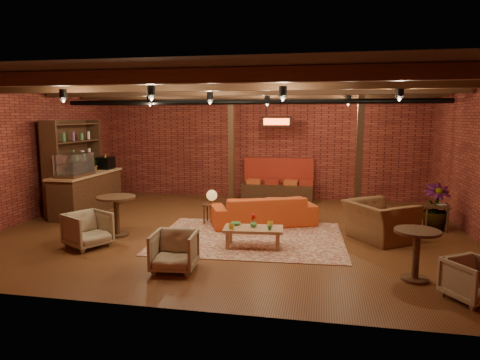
% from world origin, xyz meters
% --- Properties ---
extents(floor, '(10.00, 10.00, 0.00)m').
position_xyz_m(floor, '(0.00, 0.00, 0.00)').
color(floor, '#3A200E').
rests_on(floor, ground).
extents(ceiling, '(10.00, 8.00, 0.02)m').
position_xyz_m(ceiling, '(0.00, 0.00, 3.20)').
color(ceiling, black).
rests_on(ceiling, wall_back).
extents(wall_back, '(10.00, 0.02, 3.20)m').
position_xyz_m(wall_back, '(0.00, 4.00, 1.60)').
color(wall_back, maroon).
rests_on(wall_back, ground).
extents(wall_front, '(10.00, 0.02, 3.20)m').
position_xyz_m(wall_front, '(0.00, -4.00, 1.60)').
color(wall_front, maroon).
rests_on(wall_front, ground).
extents(wall_left, '(0.02, 8.00, 3.20)m').
position_xyz_m(wall_left, '(-5.00, 0.00, 1.60)').
color(wall_left, maroon).
rests_on(wall_left, ground).
extents(ceiling_beams, '(9.80, 6.40, 0.22)m').
position_xyz_m(ceiling_beams, '(0.00, 0.00, 3.08)').
color(ceiling_beams, black).
rests_on(ceiling_beams, ceiling).
extents(ceiling_pipe, '(9.60, 0.12, 0.12)m').
position_xyz_m(ceiling_pipe, '(0.00, 1.60, 2.85)').
color(ceiling_pipe, black).
rests_on(ceiling_pipe, ceiling).
extents(post_left, '(0.16, 0.16, 3.20)m').
position_xyz_m(post_left, '(-0.60, 2.60, 1.60)').
color(post_left, black).
rests_on(post_left, ground).
extents(post_right, '(0.16, 0.16, 3.20)m').
position_xyz_m(post_right, '(2.80, 2.00, 1.60)').
color(post_right, black).
rests_on(post_right, ground).
extents(service_counter, '(0.80, 2.50, 1.60)m').
position_xyz_m(service_counter, '(-4.10, 1.00, 0.80)').
color(service_counter, black).
rests_on(service_counter, ground).
extents(plant_counter, '(0.35, 0.39, 0.30)m').
position_xyz_m(plant_counter, '(-4.00, 1.20, 1.22)').
color(plant_counter, '#337F33').
rests_on(plant_counter, service_counter).
extents(shelving_hutch, '(0.52, 2.00, 2.40)m').
position_xyz_m(shelving_hutch, '(-4.50, 1.10, 1.20)').
color(shelving_hutch, black).
rests_on(shelving_hutch, ground).
extents(banquette, '(2.10, 0.70, 1.00)m').
position_xyz_m(banquette, '(0.60, 3.55, 0.50)').
color(banquette, maroon).
rests_on(banquette, ground).
extents(service_sign, '(0.86, 0.06, 0.30)m').
position_xyz_m(service_sign, '(0.60, 3.10, 2.35)').
color(service_sign, '#FF4619').
rests_on(service_sign, ceiling).
extents(ceiling_spotlights, '(6.40, 4.40, 0.28)m').
position_xyz_m(ceiling_spotlights, '(0.00, 0.00, 2.86)').
color(ceiling_spotlights, black).
rests_on(ceiling_spotlights, ceiling).
extents(rug, '(3.95, 3.11, 0.01)m').
position_xyz_m(rug, '(0.47, -0.55, 0.01)').
color(rug, maroon).
rests_on(rug, floor).
extents(sofa, '(2.53, 1.76, 0.69)m').
position_xyz_m(sofa, '(0.59, 0.56, 0.34)').
color(sofa, '#BA4119').
rests_on(sofa, floor).
extents(coffee_table, '(1.17, 0.65, 0.64)m').
position_xyz_m(coffee_table, '(0.63, -1.16, 0.35)').
color(coffee_table, '#926544').
rests_on(coffee_table, floor).
extents(side_table_lamp, '(0.39, 0.39, 0.79)m').
position_xyz_m(side_table_lamp, '(-0.62, 0.52, 0.60)').
color(side_table_lamp, black).
rests_on(side_table_lamp, floor).
extents(round_table_left, '(0.81, 0.81, 0.84)m').
position_xyz_m(round_table_left, '(-2.31, -0.90, 0.57)').
color(round_table_left, black).
rests_on(round_table_left, floor).
extents(armchair_a, '(0.95, 0.97, 0.75)m').
position_xyz_m(armchair_a, '(-2.49, -1.74, 0.37)').
color(armchair_a, '#BBB091').
rests_on(armchair_a, floor).
extents(armchair_b, '(0.74, 0.70, 0.71)m').
position_xyz_m(armchair_b, '(-0.42, -2.64, 0.36)').
color(armchair_b, '#BBB091').
rests_on(armchair_b, floor).
extents(armchair_right, '(1.34, 1.45, 1.06)m').
position_xyz_m(armchair_right, '(3.08, -0.21, 0.53)').
color(armchair_right, brown).
rests_on(armchair_right, floor).
extents(side_table_book, '(0.56, 0.56, 0.60)m').
position_xyz_m(side_table_book, '(4.40, 0.87, 0.53)').
color(side_table_book, black).
rests_on(side_table_book, floor).
extents(round_table_right, '(0.68, 0.68, 0.80)m').
position_xyz_m(round_table_right, '(3.35, -2.35, 0.53)').
color(round_table_right, black).
rests_on(round_table_right, floor).
extents(armchair_far, '(0.84, 0.83, 0.64)m').
position_xyz_m(armchair_far, '(3.95, -2.97, 0.32)').
color(armchair_far, '#BBB091').
rests_on(armchair_far, floor).
extents(plant_tall, '(1.93, 1.93, 3.08)m').
position_xyz_m(plant_tall, '(4.38, 0.87, 1.54)').
color(plant_tall, '#4C7F4C').
rests_on(plant_tall, floor).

